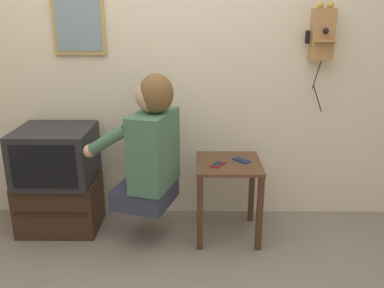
{
  "coord_description": "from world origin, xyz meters",
  "views": [
    {
      "loc": [
        0.28,
        -1.86,
        1.56
      ],
      "look_at": [
        0.25,
        0.76,
        0.71
      ],
      "focal_mm": 38.0,
      "sensor_mm": 36.0,
      "label": 1
    }
  ],
  "objects_px": {
    "television": "(56,155)",
    "wall_phone_antique": "(322,34)",
    "cell_phone_spare": "(241,160)",
    "framed_picture": "(79,24)",
    "cell_phone_held": "(218,164)",
    "person": "(150,145)"
  },
  "relations": [
    {
      "from": "wall_phone_antique",
      "to": "cell_phone_held",
      "type": "distance_m",
      "value": 1.18
    },
    {
      "from": "television",
      "to": "wall_phone_antique",
      "type": "relative_size",
      "value": 0.69
    },
    {
      "from": "television",
      "to": "wall_phone_antique",
      "type": "height_order",
      "value": "wall_phone_antique"
    },
    {
      "from": "framed_picture",
      "to": "person",
      "type": "bearing_deg",
      "value": -39.28
    },
    {
      "from": "television",
      "to": "cell_phone_held",
      "type": "relative_size",
      "value": 3.86
    },
    {
      "from": "person",
      "to": "cell_phone_held",
      "type": "relative_size",
      "value": 6.63
    },
    {
      "from": "cell_phone_held",
      "to": "television",
      "type": "bearing_deg",
      "value": -155.56
    },
    {
      "from": "television",
      "to": "wall_phone_antique",
      "type": "distance_m",
      "value": 2.08
    },
    {
      "from": "cell_phone_held",
      "to": "cell_phone_spare",
      "type": "distance_m",
      "value": 0.19
    },
    {
      "from": "wall_phone_antique",
      "to": "framed_picture",
      "type": "relative_size",
      "value": 1.77
    },
    {
      "from": "cell_phone_held",
      "to": "cell_phone_spare",
      "type": "bearing_deg",
      "value": 56.79
    },
    {
      "from": "framed_picture",
      "to": "cell_phone_spare",
      "type": "relative_size",
      "value": 3.29
    },
    {
      "from": "cell_phone_spare",
      "to": "wall_phone_antique",
      "type": "bearing_deg",
      "value": -16.35
    },
    {
      "from": "cell_phone_spare",
      "to": "framed_picture",
      "type": "bearing_deg",
      "value": 122.55
    },
    {
      "from": "framed_picture",
      "to": "cell_phone_spare",
      "type": "distance_m",
      "value": 1.51
    },
    {
      "from": "wall_phone_antique",
      "to": "cell_phone_held",
      "type": "height_order",
      "value": "wall_phone_antique"
    },
    {
      "from": "cell_phone_spare",
      "to": "television",
      "type": "bearing_deg",
      "value": 135.45
    },
    {
      "from": "person",
      "to": "wall_phone_antique",
      "type": "relative_size",
      "value": 1.18
    },
    {
      "from": "person",
      "to": "wall_phone_antique",
      "type": "distance_m",
      "value": 1.44
    },
    {
      "from": "wall_phone_antique",
      "to": "cell_phone_held",
      "type": "bearing_deg",
      "value": -154.27
    },
    {
      "from": "television",
      "to": "wall_phone_antique",
      "type": "xyz_separation_m",
      "value": [
        1.9,
        0.22,
        0.83
      ]
    },
    {
      "from": "person",
      "to": "cell_phone_held",
      "type": "distance_m",
      "value": 0.48
    }
  ]
}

